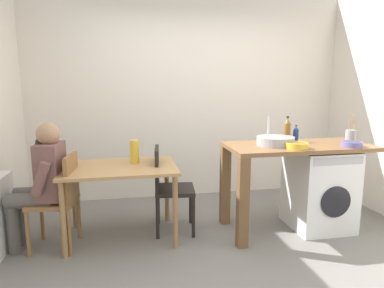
# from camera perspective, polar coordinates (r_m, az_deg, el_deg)

# --- Properties ---
(ground_plane) EXTENTS (5.46, 5.46, 0.00)m
(ground_plane) POSITION_cam_1_polar(r_m,az_deg,el_deg) (3.31, 5.37, -17.62)
(ground_plane) COLOR slate
(wall_back) EXTENTS (4.60, 0.10, 2.70)m
(wall_back) POSITION_cam_1_polar(r_m,az_deg,el_deg) (4.64, -0.48, 7.77)
(wall_back) COLOR silver
(wall_back) RESTS_ON ground_plane
(dining_table) EXTENTS (1.10, 0.76, 0.74)m
(dining_table) POSITION_cam_1_polar(r_m,az_deg,el_deg) (3.43, -12.01, -5.26)
(dining_table) COLOR tan
(dining_table) RESTS_ON ground_plane
(chair_person_seat) EXTENTS (0.44, 0.44, 0.90)m
(chair_person_seat) POSITION_cam_1_polar(r_m,az_deg,el_deg) (3.42, -21.22, -8.15)
(chair_person_seat) COLOR olive
(chair_person_seat) RESTS_ON ground_plane
(chair_opposite) EXTENTS (0.44, 0.44, 0.90)m
(chair_opposite) POSITION_cam_1_polar(r_m,az_deg,el_deg) (3.54, -4.14, -6.84)
(chair_opposite) COLOR black
(chair_opposite) RESTS_ON ground_plane
(seated_person) EXTENTS (0.52, 0.53, 1.20)m
(seated_person) POSITION_cam_1_polar(r_m,az_deg,el_deg) (3.42, -23.99, -5.47)
(seated_person) COLOR #595651
(seated_person) RESTS_ON ground_plane
(kitchen_counter) EXTENTS (1.50, 0.68, 0.92)m
(kitchen_counter) POSITION_cam_1_polar(r_m,az_deg,el_deg) (3.60, 14.50, -2.69)
(kitchen_counter) COLOR brown
(kitchen_counter) RESTS_ON ground_plane
(washing_machine) EXTENTS (0.60, 0.61, 0.86)m
(washing_machine) POSITION_cam_1_polar(r_m,az_deg,el_deg) (3.91, 20.63, -7.05)
(washing_machine) COLOR white
(washing_machine) RESTS_ON ground_plane
(sink_basin) EXTENTS (0.38, 0.38, 0.09)m
(sink_basin) POSITION_cam_1_polar(r_m,az_deg,el_deg) (3.54, 13.89, 0.48)
(sink_basin) COLOR #9EA0A5
(sink_basin) RESTS_ON kitchen_counter
(tap) EXTENTS (0.02, 0.02, 0.28)m
(tap) POSITION_cam_1_polar(r_m,az_deg,el_deg) (3.69, 12.78, 2.40)
(tap) COLOR #B2B2B7
(tap) RESTS_ON kitchen_counter
(bottle_tall_green) EXTENTS (0.07, 0.07, 0.28)m
(bottle_tall_green) POSITION_cam_1_polar(r_m,az_deg,el_deg) (3.77, 15.75, 2.22)
(bottle_tall_green) COLOR brown
(bottle_tall_green) RESTS_ON kitchen_counter
(bottle_squat_brown) EXTENTS (0.06, 0.06, 0.18)m
(bottle_squat_brown) POSITION_cam_1_polar(r_m,az_deg,el_deg) (3.82, 17.10, 1.58)
(bottle_squat_brown) COLOR navy
(bottle_squat_brown) RESTS_ON kitchen_counter
(mixing_bowl) EXTENTS (0.22, 0.22, 0.06)m
(mixing_bowl) POSITION_cam_1_polar(r_m,az_deg,el_deg) (3.42, 17.18, -0.19)
(mixing_bowl) COLOR gold
(mixing_bowl) RESTS_ON kitchen_counter
(utensil_crock) EXTENTS (0.11, 0.11, 0.30)m
(utensil_crock) POSITION_cam_1_polar(r_m,az_deg,el_deg) (4.04, 25.19, 1.32)
(utensil_crock) COLOR gray
(utensil_crock) RESTS_ON kitchen_counter
(colander) EXTENTS (0.20, 0.20, 0.06)m
(colander) POSITION_cam_1_polar(r_m,az_deg,el_deg) (3.72, 25.33, 0.03)
(colander) COLOR slate
(colander) RESTS_ON kitchen_counter
(vase) EXTENTS (0.09, 0.09, 0.24)m
(vase) POSITION_cam_1_polar(r_m,az_deg,el_deg) (3.48, -9.64, -1.31)
(vase) COLOR gold
(vase) RESTS_ON dining_table
(scissors) EXTENTS (0.15, 0.06, 0.01)m
(scissors) POSITION_cam_1_polar(r_m,az_deg,el_deg) (3.56, 17.64, -0.33)
(scissors) COLOR #B2B2B7
(scissors) RESTS_ON kitchen_counter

